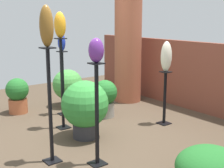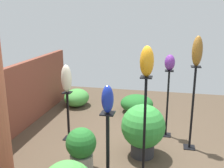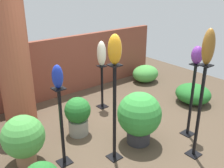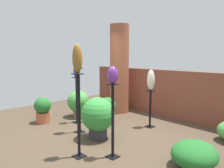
{
  "view_description": "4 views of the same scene",
  "coord_description": "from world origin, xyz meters",
  "px_view_note": "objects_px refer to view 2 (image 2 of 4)",
  "views": [
    {
      "loc": [
        4.0,
        -2.74,
        1.86
      ],
      "look_at": [
        0.15,
        0.22,
        0.8
      ],
      "focal_mm": 50.0,
      "sensor_mm": 36.0,
      "label": 1
    },
    {
      "loc": [
        -3.91,
        -0.6,
        2.33
      ],
      "look_at": [
        0.22,
        0.29,
        1.19
      ],
      "focal_mm": 42.0,
      "sensor_mm": 36.0,
      "label": 2
    },
    {
      "loc": [
        -2.62,
        -2.93,
        2.59
      ],
      "look_at": [
        -0.15,
        0.15,
        1.0
      ],
      "focal_mm": 42.0,
      "sensor_mm": 36.0,
      "label": 3
    },
    {
      "loc": [
        3.63,
        -3.17,
        1.8
      ],
      "look_at": [
        -0.06,
        0.31,
        1.13
      ],
      "focal_mm": 35.0,
      "sensor_mm": 36.0,
      "label": 4
    }
  ],
  "objects_px": {
    "pedestal_amber": "(144,132)",
    "art_vase_amber": "(147,61)",
    "pedestal_bronze": "(192,112)",
    "pedestal_cobalt": "(108,163)",
    "art_vase_ivory": "(66,79)",
    "art_vase_violet": "(170,62)",
    "art_vase_bronze": "(197,51)",
    "potted_plant_near_pillar": "(81,148)",
    "art_vase_cobalt": "(108,99)",
    "pedestal_ivory": "(68,118)",
    "potted_plant_front_right": "(143,128)",
    "pedestal_violet": "(167,106)"
  },
  "relations": [
    {
      "from": "pedestal_amber",
      "to": "art_vase_amber",
      "type": "xyz_separation_m",
      "value": [
        0.0,
        0.0,
        1.02
      ]
    },
    {
      "from": "pedestal_bronze",
      "to": "pedestal_amber",
      "type": "distance_m",
      "value": 1.26
    },
    {
      "from": "pedestal_cobalt",
      "to": "art_vase_ivory",
      "type": "relative_size",
      "value": 2.39
    },
    {
      "from": "art_vase_amber",
      "to": "art_vase_violet",
      "type": "bearing_deg",
      "value": -11.96
    },
    {
      "from": "art_vase_bronze",
      "to": "potted_plant_near_pillar",
      "type": "xyz_separation_m",
      "value": [
        -1.09,
        1.66,
        -1.36
      ]
    },
    {
      "from": "art_vase_violet",
      "to": "pedestal_bronze",
      "type": "bearing_deg",
      "value": -134.89
    },
    {
      "from": "pedestal_cobalt",
      "to": "art_vase_cobalt",
      "type": "relative_size",
      "value": 3.72
    },
    {
      "from": "pedestal_ivory",
      "to": "potted_plant_front_right",
      "type": "relative_size",
      "value": 1.04
    },
    {
      "from": "pedestal_ivory",
      "to": "art_vase_bronze",
      "type": "bearing_deg",
      "value": -86.77
    },
    {
      "from": "pedestal_amber",
      "to": "pedestal_ivory",
      "type": "height_order",
      "value": "pedestal_amber"
    },
    {
      "from": "potted_plant_front_right",
      "to": "art_vase_ivory",
      "type": "bearing_deg",
      "value": 77.72
    },
    {
      "from": "art_vase_violet",
      "to": "pedestal_amber",
      "type": "bearing_deg",
      "value": 168.04
    },
    {
      "from": "art_vase_bronze",
      "to": "potted_plant_front_right",
      "type": "bearing_deg",
      "value": 118.81
    },
    {
      "from": "pedestal_amber",
      "to": "art_vase_cobalt",
      "type": "relative_size",
      "value": 4.61
    },
    {
      "from": "art_vase_violet",
      "to": "potted_plant_near_pillar",
      "type": "xyz_separation_m",
      "value": [
        -1.51,
        1.23,
        -1.08
      ]
    },
    {
      "from": "potted_plant_front_right",
      "to": "art_vase_bronze",
      "type": "bearing_deg",
      "value": -61.19
    },
    {
      "from": "pedestal_ivory",
      "to": "art_vase_violet",
      "type": "bearing_deg",
      "value": -73.2
    },
    {
      "from": "potted_plant_near_pillar",
      "to": "potted_plant_front_right",
      "type": "height_order",
      "value": "potted_plant_front_right"
    },
    {
      "from": "pedestal_amber",
      "to": "art_vase_amber",
      "type": "distance_m",
      "value": 1.02
    },
    {
      "from": "pedestal_amber",
      "to": "art_vase_bronze",
      "type": "distance_m",
      "value": 1.63
    },
    {
      "from": "art_vase_amber",
      "to": "art_vase_ivory",
      "type": "distance_m",
      "value": 1.83
    },
    {
      "from": "pedestal_bronze",
      "to": "pedestal_violet",
      "type": "height_order",
      "value": "pedestal_bronze"
    },
    {
      "from": "pedestal_cobalt",
      "to": "pedestal_amber",
      "type": "distance_m",
      "value": 0.78
    },
    {
      "from": "pedestal_cobalt",
      "to": "pedestal_amber",
      "type": "height_order",
      "value": "pedestal_amber"
    },
    {
      "from": "pedestal_ivory",
      "to": "potted_plant_front_right",
      "type": "bearing_deg",
      "value": -102.28
    },
    {
      "from": "pedestal_cobalt",
      "to": "potted_plant_near_pillar",
      "type": "distance_m",
      "value": 0.83
    },
    {
      "from": "pedestal_ivory",
      "to": "art_vase_ivory",
      "type": "distance_m",
      "value": 0.77
    },
    {
      "from": "pedestal_violet",
      "to": "art_vase_ivory",
      "type": "relative_size",
      "value": 2.56
    },
    {
      "from": "pedestal_violet",
      "to": "art_vase_amber",
      "type": "bearing_deg",
      "value": 168.04
    },
    {
      "from": "pedestal_ivory",
      "to": "art_vase_ivory",
      "type": "height_order",
      "value": "art_vase_ivory"
    },
    {
      "from": "pedestal_amber",
      "to": "art_vase_ivory",
      "type": "relative_size",
      "value": 2.96
    },
    {
      "from": "potted_plant_near_pillar",
      "to": "art_vase_amber",
      "type": "bearing_deg",
      "value": -85.82
    },
    {
      "from": "art_vase_bronze",
      "to": "art_vase_violet",
      "type": "bearing_deg",
      "value": 45.11
    },
    {
      "from": "art_vase_violet",
      "to": "pedestal_cobalt",
      "type": "bearing_deg",
      "value": 162.05
    },
    {
      "from": "potted_plant_near_pillar",
      "to": "art_vase_violet",
      "type": "bearing_deg",
      "value": -39.21
    },
    {
      "from": "pedestal_amber",
      "to": "pedestal_bronze",
      "type": "bearing_deg",
      "value": -35.51
    },
    {
      "from": "pedestal_violet",
      "to": "art_vase_bronze",
      "type": "bearing_deg",
      "value": -134.89
    },
    {
      "from": "pedestal_amber",
      "to": "art_vase_amber",
      "type": "height_order",
      "value": "art_vase_amber"
    },
    {
      "from": "art_vase_violet",
      "to": "potted_plant_near_pillar",
      "type": "height_order",
      "value": "art_vase_violet"
    },
    {
      "from": "art_vase_bronze",
      "to": "art_vase_cobalt",
      "type": "bearing_deg",
      "value": 146.74
    },
    {
      "from": "pedestal_ivory",
      "to": "potted_plant_near_pillar",
      "type": "distance_m",
      "value": 1.13
    },
    {
      "from": "pedestal_ivory",
      "to": "art_vase_cobalt",
      "type": "distance_m",
      "value": 2.16
    },
    {
      "from": "pedestal_bronze",
      "to": "art_vase_amber",
      "type": "relative_size",
      "value": 3.59
    },
    {
      "from": "potted_plant_front_right",
      "to": "art_vase_cobalt",
      "type": "bearing_deg",
      "value": 166.15
    },
    {
      "from": "pedestal_violet",
      "to": "art_vase_amber",
      "type": "distance_m",
      "value": 1.85
    },
    {
      "from": "pedestal_bronze",
      "to": "art_vase_bronze",
      "type": "relative_size",
      "value": 2.98
    },
    {
      "from": "pedestal_violet",
      "to": "pedestal_ivory",
      "type": "height_order",
      "value": "pedestal_violet"
    },
    {
      "from": "pedestal_bronze",
      "to": "art_vase_violet",
      "type": "bearing_deg",
      "value": 45.11
    },
    {
      "from": "art_vase_bronze",
      "to": "potted_plant_front_right",
      "type": "xyz_separation_m",
      "value": [
        -0.44,
        0.8,
        -1.24
      ]
    },
    {
      "from": "art_vase_bronze",
      "to": "art_vase_ivory",
      "type": "distance_m",
      "value": 2.31
    }
  ]
}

